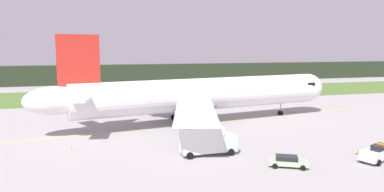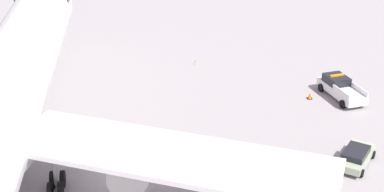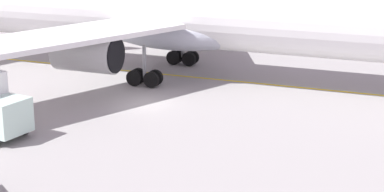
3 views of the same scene
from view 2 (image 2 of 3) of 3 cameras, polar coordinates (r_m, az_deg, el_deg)
name	(u,v)px [view 2 (image 2 of 3)]	position (r m, az deg, el deg)	size (l,w,h in m)	color
ground	(123,172)	(42.77, -6.82, -7.40)	(320.00, 320.00, 0.00)	#9B9896
taxiway_centerline_main	(10,169)	(44.78, -17.39, -6.88)	(74.10, 0.30, 0.01)	yellow
ops_pickup_truck	(340,88)	(55.13, 14.36, 0.77)	(5.94, 3.94, 1.94)	white
staff_car	(356,156)	(44.68, 15.80, -5.69)	(4.68, 3.57, 1.30)	#A6B695
apron_cone	(310,96)	(54.42, 11.49, 0.03)	(0.48, 0.48, 0.61)	black
taxiway_edge_light_east	(195,62)	(61.13, 0.30, 3.32)	(0.12, 0.12, 0.42)	yellow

